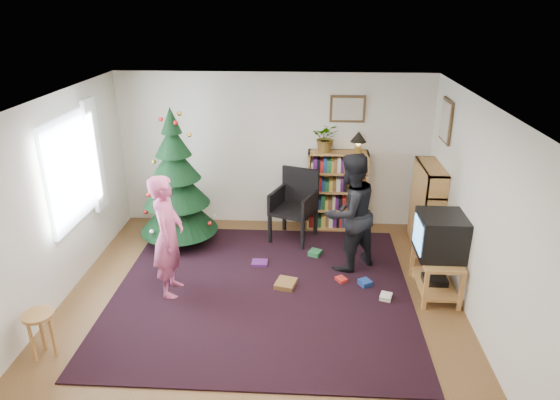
# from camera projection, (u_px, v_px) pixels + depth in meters

# --- Properties ---
(floor) EXTENTS (5.00, 5.00, 0.00)m
(floor) POSITION_uv_depth(u_px,v_px,m) (260.00, 305.00, 6.21)
(floor) COLOR brown
(floor) RESTS_ON ground
(ceiling) EXTENTS (5.00, 5.00, 0.00)m
(ceiling) POSITION_uv_depth(u_px,v_px,m) (257.00, 105.00, 5.27)
(ceiling) COLOR white
(ceiling) RESTS_ON wall_back
(wall_back) EXTENTS (5.00, 0.02, 2.50)m
(wall_back) POSITION_uv_depth(u_px,v_px,m) (274.00, 151.00, 8.05)
(wall_back) COLOR silver
(wall_back) RESTS_ON floor
(wall_front) EXTENTS (5.00, 0.02, 2.50)m
(wall_front) POSITION_uv_depth(u_px,v_px,m) (224.00, 358.00, 3.43)
(wall_front) COLOR silver
(wall_front) RESTS_ON floor
(wall_left) EXTENTS (0.02, 5.00, 2.50)m
(wall_left) POSITION_uv_depth(u_px,v_px,m) (48.00, 208.00, 5.88)
(wall_left) COLOR silver
(wall_left) RESTS_ON floor
(wall_right) EXTENTS (0.02, 5.00, 2.50)m
(wall_right) POSITION_uv_depth(u_px,v_px,m) (480.00, 218.00, 5.61)
(wall_right) COLOR silver
(wall_right) RESTS_ON floor
(rug) EXTENTS (3.80, 3.60, 0.02)m
(rug) POSITION_uv_depth(u_px,v_px,m) (263.00, 291.00, 6.49)
(rug) COLOR black
(rug) RESTS_ON floor
(window_pane) EXTENTS (0.04, 1.20, 1.40)m
(window_pane) POSITION_uv_depth(u_px,v_px,m) (70.00, 171.00, 6.33)
(window_pane) COLOR silver
(window_pane) RESTS_ON wall_left
(curtain) EXTENTS (0.06, 0.35, 1.60)m
(curtain) POSITION_uv_depth(u_px,v_px,m) (95.00, 155.00, 6.98)
(curtain) COLOR white
(curtain) RESTS_ON wall_left
(picture_back) EXTENTS (0.55, 0.03, 0.42)m
(picture_back) POSITION_uv_depth(u_px,v_px,m) (348.00, 109.00, 7.70)
(picture_back) COLOR #4C3319
(picture_back) RESTS_ON wall_back
(picture_right) EXTENTS (0.03, 0.50, 0.60)m
(picture_right) POSITION_uv_depth(u_px,v_px,m) (446.00, 121.00, 6.96)
(picture_right) COLOR #4C3319
(picture_right) RESTS_ON wall_right
(christmas_tree) EXTENTS (1.17, 1.17, 2.13)m
(christmas_tree) POSITION_uv_depth(u_px,v_px,m) (176.00, 189.00, 7.45)
(christmas_tree) COLOR #3F2816
(christmas_tree) RESTS_ON rug
(bookshelf_back) EXTENTS (0.95, 0.30, 1.30)m
(bookshelf_back) POSITION_uv_depth(u_px,v_px,m) (337.00, 189.00, 8.07)
(bookshelf_back) COLOR #C28845
(bookshelf_back) RESTS_ON floor
(bookshelf_right) EXTENTS (0.30, 0.95, 1.30)m
(bookshelf_right) POSITION_uv_depth(u_px,v_px,m) (427.00, 206.00, 7.43)
(bookshelf_right) COLOR #C28845
(bookshelf_right) RESTS_ON floor
(tv_stand) EXTENTS (0.48, 0.87, 0.55)m
(tv_stand) POSITION_uv_depth(u_px,v_px,m) (436.00, 270.00, 6.37)
(tv_stand) COLOR #C28845
(tv_stand) RESTS_ON floor
(crt_tv) EXTENTS (0.56, 0.61, 0.53)m
(crt_tv) POSITION_uv_depth(u_px,v_px,m) (441.00, 235.00, 6.18)
(crt_tv) COLOR black
(crt_tv) RESTS_ON tv_stand
(armchair) EXTENTS (0.78, 0.80, 1.11)m
(armchair) POSITION_uv_depth(u_px,v_px,m) (294.00, 201.00, 7.77)
(armchair) COLOR black
(armchair) RESTS_ON rug
(stool) EXTENTS (0.32, 0.32, 0.53)m
(stool) POSITION_uv_depth(u_px,v_px,m) (39.00, 323.00, 5.18)
(stool) COLOR #C28845
(stool) RESTS_ON floor
(person_standing) EXTENTS (0.40, 0.60, 1.60)m
(person_standing) POSITION_uv_depth(u_px,v_px,m) (168.00, 236.00, 6.18)
(person_standing) COLOR #C44E7C
(person_standing) RESTS_ON rug
(person_by_chair) EXTENTS (1.03, 1.00, 1.68)m
(person_by_chair) POSITION_uv_depth(u_px,v_px,m) (350.00, 213.00, 6.76)
(person_by_chair) COLOR black
(person_by_chair) RESTS_ON rug
(potted_plant) EXTENTS (0.45, 0.41, 0.45)m
(potted_plant) POSITION_uv_depth(u_px,v_px,m) (326.00, 138.00, 7.76)
(potted_plant) COLOR gray
(potted_plant) RESTS_ON bookshelf_back
(table_lamp) EXTENTS (0.25, 0.25, 0.33)m
(table_lamp) POSITION_uv_depth(u_px,v_px,m) (359.00, 138.00, 7.73)
(table_lamp) COLOR #A57F33
(table_lamp) RESTS_ON bookshelf_back
(floor_clutter) EXTENTS (2.38, 1.30, 0.08)m
(floor_clutter) POSITION_uv_depth(u_px,v_px,m) (337.00, 276.00, 6.78)
(floor_clutter) COLOR #A51E19
(floor_clutter) RESTS_ON rug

